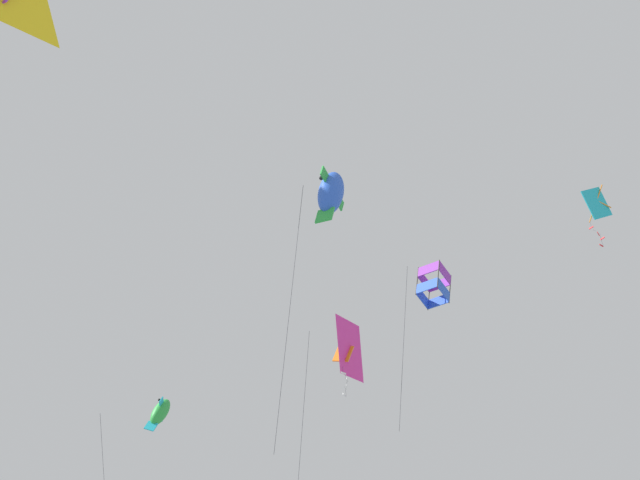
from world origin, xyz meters
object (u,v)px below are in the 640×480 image
object	(u,v)px
kite_delta_highest	(348,351)
kite_fish_mid_left	(160,412)
kite_diamond_upper_right	(597,204)
kite_fish_far_centre	(331,193)
kite_box_near_left	(433,285)

from	to	relation	value
kite_delta_highest	kite_fish_mid_left	bearing A→B (deg)	84.38
kite_delta_highest	kite_diamond_upper_right	bearing A→B (deg)	-78.82
kite_fish_far_centre	kite_fish_mid_left	size ratio (longest dim) A/B	1.68
kite_fish_far_centre	kite_diamond_upper_right	xyz separation A→B (m)	(8.90, 5.56, 5.31)
kite_fish_far_centre	kite_fish_mid_left	xyz separation A→B (m)	(-6.66, 6.92, -1.43)
kite_fish_mid_left	kite_diamond_upper_right	bearing A→B (deg)	-104.21
kite_fish_mid_left	kite_delta_highest	xyz separation A→B (m)	(6.46, -1.70, 0.20)
kite_box_near_left	kite_delta_highest	bearing A→B (deg)	112.73
kite_diamond_upper_right	kite_fish_far_centre	bearing A→B (deg)	147.12
kite_delta_highest	kite_diamond_upper_right	xyz separation A→B (m)	(9.10, 0.33, 6.54)
kite_fish_far_centre	kite_diamond_upper_right	distance (m)	11.76
kite_box_near_left	kite_delta_highest	size ratio (longest dim) A/B	0.73
kite_delta_highest	kite_diamond_upper_right	size ratio (longest dim) A/B	2.82
kite_delta_highest	kite_diamond_upper_right	world-z (taller)	kite_diamond_upper_right
kite_diamond_upper_right	kite_box_near_left	bearing A→B (deg)	119.04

